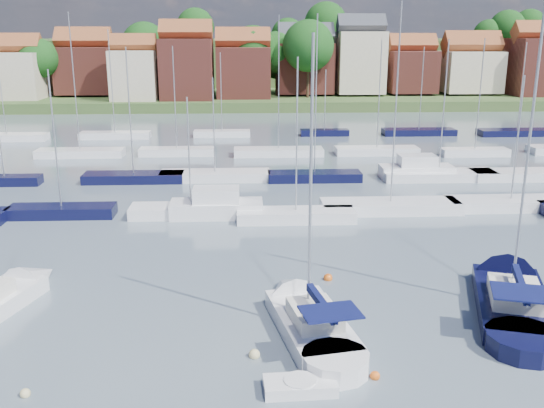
{
  "coord_description": "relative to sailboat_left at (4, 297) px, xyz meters",
  "views": [
    {
      "loc": [
        -3.21,
        -24.38,
        13.46
      ],
      "look_at": [
        -1.37,
        14.0,
        2.63
      ],
      "focal_mm": 40.0,
      "sensor_mm": 36.0,
      "label": 1
    }
  ],
  "objects": [
    {
      "name": "buoy_d",
      "position": [
        17.63,
        -7.89,
        -0.37
      ],
      "size": [
        0.41,
        0.41,
        0.41
      ],
      "primitive_type": "sphere",
      "color": "#D85914",
      "rests_on": "ground"
    },
    {
      "name": "marina_field",
      "position": [
        17.54,
        30.17,
        0.07
      ],
      "size": [
        79.62,
        41.41,
        15.93
      ],
      "color": "white",
      "rests_on": "ground"
    },
    {
      "name": "buoy_c",
      "position": [
        12.78,
        -5.97,
        -0.37
      ],
      "size": [
        0.5,
        0.5,
        0.5
      ],
      "primitive_type": "sphere",
      "color": "beige",
      "rests_on": "ground"
    },
    {
      "name": "buoy_b",
      "position": [
        3.9,
        -8.48,
        -0.37
      ],
      "size": [
        0.41,
        0.41,
        0.41
      ],
      "primitive_type": "sphere",
      "color": "beige",
      "rests_on": "ground"
    },
    {
      "name": "ground",
      "position": [
        15.63,
        35.02,
        -0.37
      ],
      "size": [
        260.0,
        260.0,
        0.0
      ],
      "primitive_type": "plane",
      "color": "#4A5965",
      "rests_on": "ground"
    },
    {
      "name": "far_shore_town",
      "position": [
        17.86,
        127.68,
        4.24
      ],
      "size": [
        212.46,
        90.0,
        22.27
      ],
      "color": "#44542A",
      "rests_on": "ground"
    },
    {
      "name": "sailboat_left",
      "position": [
        0.0,
        0.0,
        0.0
      ],
      "size": [
        5.07,
        9.69,
        12.84
      ],
      "rotation": [
        0.0,
        0.0,
        1.28
      ],
      "color": "white",
      "rests_on": "ground"
    },
    {
      "name": "sailboat_centre",
      "position": [
        15.24,
        -2.8,
        -0.01
      ],
      "size": [
        4.76,
        11.12,
        14.69
      ],
      "rotation": [
        0.0,
        0.0,
        1.75
      ],
      "color": "white",
      "rests_on": "ground"
    },
    {
      "name": "sailboat_navy",
      "position": [
        26.32,
        -0.46,
        -0.02
      ],
      "size": [
        7.02,
        13.27,
        17.73
      ],
      "rotation": [
        0.0,
        0.0,
        1.27
      ],
      "color": "black",
      "rests_on": "ground"
    },
    {
      "name": "buoy_e",
      "position": [
        17.13,
        2.35,
        -0.37
      ],
      "size": [
        0.51,
        0.51,
        0.51
      ],
      "primitive_type": "sphere",
      "color": "#D85914",
      "rests_on": "ground"
    },
    {
      "name": "tender",
      "position": [
        14.51,
        -8.67,
        -0.13
      ],
      "size": [
        2.89,
        1.44,
        0.61
      ],
      "rotation": [
        0.0,
        0.0,
        0.05
      ],
      "color": "white",
      "rests_on": "ground"
    }
  ]
}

